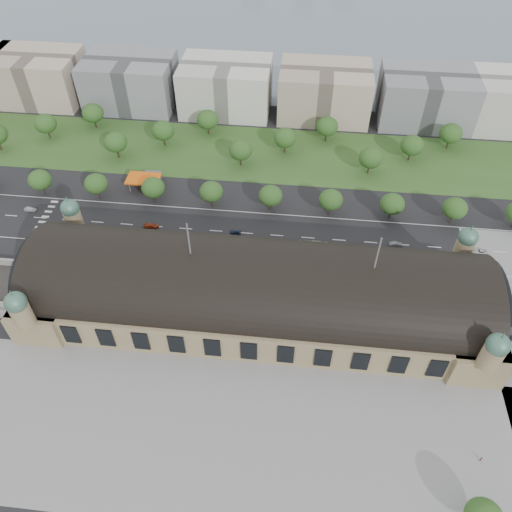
# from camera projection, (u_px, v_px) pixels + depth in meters

# --- Properties ---
(ground) EXTENTS (900.00, 900.00, 0.00)m
(ground) POSITION_uv_depth(u_px,v_px,m) (256.00, 311.00, 167.40)
(ground) COLOR black
(ground) RESTS_ON ground
(station) EXTENTS (150.00, 48.40, 44.30)m
(station) POSITION_uv_depth(u_px,v_px,m) (256.00, 291.00, 160.08)
(station) COLOR #93835B
(station) RESTS_ON ground
(plaza_south) EXTENTS (190.00, 48.00, 0.12)m
(plaza_south) POSITION_uv_depth(u_px,v_px,m) (275.00, 441.00, 135.94)
(plaza_south) COLOR gray
(plaza_south) RESTS_ON ground
(road_slab) EXTENTS (260.00, 26.00, 0.10)m
(road_slab) POSITION_uv_depth(u_px,v_px,m) (216.00, 231.00, 195.44)
(road_slab) COLOR black
(road_slab) RESTS_ON ground
(grass_belt) EXTENTS (300.00, 45.00, 0.10)m
(grass_belt) POSITION_uv_depth(u_px,v_px,m) (246.00, 153.00, 233.43)
(grass_belt) COLOR #2E5321
(grass_belt) RESTS_ON ground
(petrol_station) EXTENTS (14.00, 13.00, 5.05)m
(petrol_station) POSITION_uv_depth(u_px,v_px,m) (148.00, 178.00, 214.96)
(petrol_station) COLOR #EC5D0D
(petrol_station) RESTS_ON ground
(lake) EXTENTS (700.00, 320.00, 0.08)m
(lake) POSITION_uv_depth(u_px,v_px,m) (299.00, 1.00, 375.30)
(lake) COLOR slate
(lake) RESTS_ON ground
(office_1) EXTENTS (45.00, 32.00, 24.00)m
(office_1) POSITION_uv_depth(u_px,v_px,m) (38.00, 77.00, 261.55)
(office_1) COLOR #BDA995
(office_1) RESTS_ON ground
(office_2) EXTENTS (45.00, 32.00, 24.00)m
(office_2) POSITION_uv_depth(u_px,v_px,m) (130.00, 82.00, 257.74)
(office_2) COLOR gray
(office_2) RESTS_ON ground
(office_3) EXTENTS (45.00, 32.00, 24.00)m
(office_3) POSITION_uv_depth(u_px,v_px,m) (226.00, 87.00, 253.93)
(office_3) COLOR silver
(office_3) RESTS_ON ground
(office_4) EXTENTS (45.00, 32.00, 24.00)m
(office_4) POSITION_uv_depth(u_px,v_px,m) (324.00, 92.00, 250.12)
(office_4) COLOR #BDA995
(office_4) RESTS_ON ground
(office_5) EXTENTS (45.00, 32.00, 24.00)m
(office_5) POSITION_uv_depth(u_px,v_px,m) (426.00, 97.00, 246.31)
(office_5) COLOR gray
(office_5) RESTS_ON ground
(tree_row_1) EXTENTS (9.60, 9.60, 11.52)m
(tree_row_1) POSITION_uv_depth(u_px,v_px,m) (40.00, 180.00, 206.40)
(tree_row_1) COLOR #2D2116
(tree_row_1) RESTS_ON ground
(tree_row_2) EXTENTS (9.60, 9.60, 11.52)m
(tree_row_2) POSITION_uv_depth(u_px,v_px,m) (96.00, 184.00, 204.58)
(tree_row_2) COLOR #2D2116
(tree_row_2) RESTS_ON ground
(tree_row_3) EXTENTS (9.60, 9.60, 11.52)m
(tree_row_3) POSITION_uv_depth(u_px,v_px,m) (153.00, 188.00, 202.75)
(tree_row_3) COLOR #2D2116
(tree_row_3) RESTS_ON ground
(tree_row_4) EXTENTS (9.60, 9.60, 11.52)m
(tree_row_4) POSITION_uv_depth(u_px,v_px,m) (211.00, 192.00, 200.92)
(tree_row_4) COLOR #2D2116
(tree_row_4) RESTS_ON ground
(tree_row_5) EXTENTS (9.60, 9.60, 11.52)m
(tree_row_5) POSITION_uv_depth(u_px,v_px,m) (271.00, 196.00, 199.09)
(tree_row_5) COLOR #2D2116
(tree_row_5) RESTS_ON ground
(tree_row_6) EXTENTS (9.60, 9.60, 11.52)m
(tree_row_6) POSITION_uv_depth(u_px,v_px,m) (331.00, 200.00, 197.26)
(tree_row_6) COLOR #2D2116
(tree_row_6) RESTS_ON ground
(tree_row_7) EXTENTS (9.60, 9.60, 11.52)m
(tree_row_7) POSITION_uv_depth(u_px,v_px,m) (392.00, 204.00, 195.43)
(tree_row_7) COLOR #2D2116
(tree_row_7) RESTS_ON ground
(tree_row_8) EXTENTS (9.60, 9.60, 11.52)m
(tree_row_8) POSITION_uv_depth(u_px,v_px,m) (455.00, 208.00, 193.60)
(tree_row_8) COLOR #2D2116
(tree_row_8) RESTS_ON ground
(tree_belt_1) EXTENTS (10.40, 10.40, 12.48)m
(tree_belt_1) POSITION_uv_depth(u_px,v_px,m) (45.00, 124.00, 236.41)
(tree_belt_1) COLOR #2D2116
(tree_belt_1) RESTS_ON ground
(tree_belt_2) EXTENTS (10.40, 10.40, 12.48)m
(tree_belt_2) POSITION_uv_depth(u_px,v_px,m) (93.00, 113.00, 243.33)
(tree_belt_2) COLOR #2D2116
(tree_belt_2) RESTS_ON ground
(tree_belt_3) EXTENTS (10.40, 10.40, 12.48)m
(tree_belt_3) POSITION_uv_depth(u_px,v_px,m) (116.00, 142.00, 225.14)
(tree_belt_3) COLOR #2D2116
(tree_belt_3) RESTS_ON ground
(tree_belt_4) EXTENTS (10.40, 10.40, 12.48)m
(tree_belt_4) POSITION_uv_depth(u_px,v_px,m) (163.00, 131.00, 232.06)
(tree_belt_4) COLOR #2D2116
(tree_belt_4) RESTS_ON ground
(tree_belt_5) EXTENTS (10.40, 10.40, 12.48)m
(tree_belt_5) POSITION_uv_depth(u_px,v_px,m) (208.00, 120.00, 238.99)
(tree_belt_5) COLOR #2D2116
(tree_belt_5) RESTS_ON ground
(tree_belt_6) EXTENTS (10.40, 10.40, 12.48)m
(tree_belt_6) POSITION_uv_depth(u_px,v_px,m) (241.00, 150.00, 220.79)
(tree_belt_6) COLOR #2D2116
(tree_belt_6) RESTS_ON ground
(tree_belt_7) EXTENTS (10.40, 10.40, 12.48)m
(tree_belt_7) POSITION_uv_depth(u_px,v_px,m) (285.00, 138.00, 227.72)
(tree_belt_7) COLOR #2D2116
(tree_belt_7) RESTS_ON ground
(tree_belt_8) EXTENTS (10.40, 10.40, 12.48)m
(tree_belt_8) POSITION_uv_depth(u_px,v_px,m) (327.00, 126.00, 234.64)
(tree_belt_8) COLOR #2D2116
(tree_belt_8) RESTS_ON ground
(tree_belt_9) EXTENTS (10.40, 10.40, 12.48)m
(tree_belt_9) POSITION_uv_depth(u_px,v_px,m) (371.00, 158.00, 216.45)
(tree_belt_9) COLOR #2D2116
(tree_belt_9) RESTS_ON ground
(tree_belt_10) EXTENTS (10.40, 10.40, 12.48)m
(tree_belt_10) POSITION_uv_depth(u_px,v_px,m) (412.00, 145.00, 223.37)
(tree_belt_10) COLOR #2D2116
(tree_belt_10) RESTS_ON ground
(tree_belt_11) EXTENTS (10.40, 10.40, 12.48)m
(tree_belt_11) POSITION_uv_depth(u_px,v_px,m) (451.00, 133.00, 230.30)
(tree_belt_11) COLOR #2D2116
(tree_belt_11) RESTS_ON ground
(traffic_car_1) EXTENTS (4.83, 2.01, 1.55)m
(traffic_car_1) POSITION_uv_depth(u_px,v_px,m) (30.00, 209.00, 203.45)
(traffic_car_1) COLOR gray
(traffic_car_1) RESTS_ON ground
(traffic_car_2) EXTENTS (5.56, 3.02, 1.48)m
(traffic_car_2) POSITION_uv_depth(u_px,v_px,m) (106.00, 240.00, 190.92)
(traffic_car_2) COLOR black
(traffic_car_2) RESTS_ON ground
(traffic_car_3) EXTENTS (5.85, 2.84, 1.64)m
(traffic_car_3) POSITION_uv_depth(u_px,v_px,m) (151.00, 226.00, 196.31)
(traffic_car_3) COLOR maroon
(traffic_car_3) RESTS_ON ground
(traffic_car_4) EXTENTS (4.17, 1.68, 1.42)m
(traffic_car_4) POSITION_uv_depth(u_px,v_px,m) (235.00, 232.00, 194.01)
(traffic_car_4) COLOR #172542
(traffic_car_4) RESTS_ON ground
(traffic_car_5) EXTENTS (4.96, 2.12, 1.59)m
(traffic_car_5) POSITION_uv_depth(u_px,v_px,m) (396.00, 244.00, 189.09)
(traffic_car_5) COLOR slate
(traffic_car_5) RESTS_ON ground
(traffic_car_6) EXTENTS (5.77, 3.20, 1.53)m
(traffic_car_6) POSITION_uv_depth(u_px,v_px,m) (480.00, 252.00, 186.27)
(traffic_car_6) COLOR silver
(traffic_car_6) RESTS_ON ground
(parked_car_0) EXTENTS (4.49, 4.04, 1.48)m
(parked_car_0) POSITION_uv_depth(u_px,v_px,m) (51.00, 248.00, 187.62)
(parked_car_0) COLOR black
(parked_car_0) RESTS_ON ground
(parked_car_1) EXTENTS (6.26, 5.08, 1.58)m
(parked_car_1) POSITION_uv_depth(u_px,v_px,m) (116.00, 253.00, 185.66)
(parked_car_1) COLOR maroon
(parked_car_1) RESTS_ON ground
(parked_car_2) EXTENTS (5.86, 4.54, 1.58)m
(parked_car_2) POSITION_uv_depth(u_px,v_px,m) (85.00, 249.00, 187.25)
(parked_car_2) COLOR #172241
(parked_car_2) RESTS_ON ground
(parked_car_3) EXTENTS (4.25, 3.59, 1.37)m
(parked_car_3) POSITION_uv_depth(u_px,v_px,m) (156.00, 257.00, 184.58)
(parked_car_3) COLOR #595D61
(parked_car_3) RESTS_ON ground
(parked_car_4) EXTENTS (4.08, 3.37, 1.31)m
(parked_car_4) POSITION_uv_depth(u_px,v_px,m) (194.00, 258.00, 184.15)
(parked_car_4) COLOR silver
(parked_car_4) RESTS_ON ground
(parked_car_5) EXTENTS (5.45, 4.43, 1.38)m
(parked_car_5) POSITION_uv_depth(u_px,v_px,m) (206.00, 260.00, 183.15)
(parked_car_5) COLOR gray
(parked_car_5) RESTS_ON ground
(parked_car_6) EXTENTS (5.68, 4.40, 1.54)m
(parked_car_6) POSITION_uv_depth(u_px,v_px,m) (145.00, 248.00, 187.72)
(parked_car_6) COLOR black
(parked_car_6) RESTS_ON ground
(bus_west) EXTENTS (13.46, 3.91, 3.70)m
(bus_west) POSITION_uv_depth(u_px,v_px,m) (237.00, 244.00, 187.71)
(bus_west) COLOR red
(bus_west) RESTS_ON ground
(bus_mid) EXTENTS (11.75, 2.81, 3.27)m
(bus_mid) POSITION_uv_depth(u_px,v_px,m) (313.00, 246.00, 187.19)
(bus_mid) COLOR silver
(bus_mid) RESTS_ON ground
(bus_east) EXTENTS (11.49, 2.89, 3.19)m
(bus_east) POSITION_uv_depth(u_px,v_px,m) (309.00, 251.00, 185.53)
(bus_east) COLOR beige
(bus_east) RESTS_ON ground
(pedestrian_1) EXTENTS (0.72, 0.80, 1.82)m
(pedestrian_1) POSITION_uv_depth(u_px,v_px,m) (481.00, 459.00, 131.58)
(pedestrian_1) COLOR gray
(pedestrian_1) RESTS_ON ground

